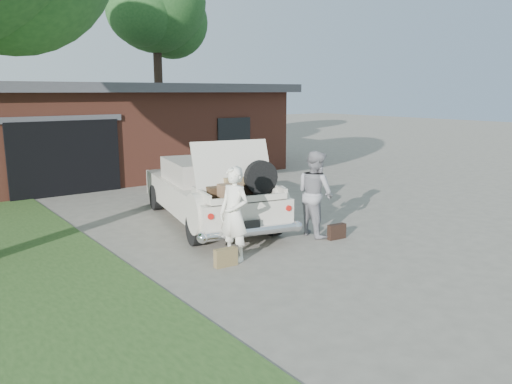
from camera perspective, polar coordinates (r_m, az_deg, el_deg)
ground at (r=9.57m, az=2.16°, el=-7.04°), size 90.00×90.00×0.00m
house at (r=19.75m, az=-16.93°, el=6.99°), size 12.80×7.80×3.30m
tree_right at (r=27.15m, az=-11.24°, el=19.88°), size 5.79×5.03×9.96m
sedan at (r=11.73m, az=-5.35°, el=0.15°), size 3.00×5.38×2.04m
woman_left at (r=8.99m, az=-2.52°, el=-2.53°), size 0.56×0.71×1.73m
woman_right at (r=10.62m, az=6.79°, el=-0.15°), size 0.76×0.94×1.83m
suitcase_left at (r=8.87m, az=-3.48°, el=-7.46°), size 0.43×0.17×0.33m
suitcase_right at (r=10.57m, az=9.21°, el=-4.49°), size 0.42×0.17×0.32m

